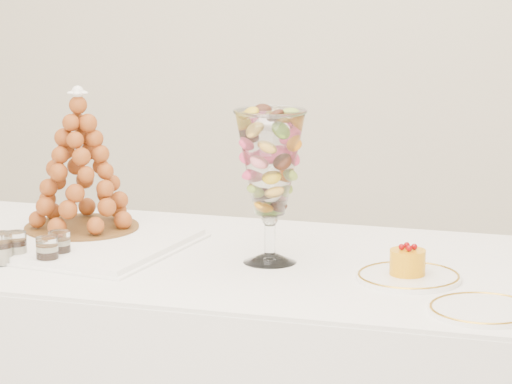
# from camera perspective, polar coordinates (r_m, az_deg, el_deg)

# --- Properties ---
(lace_tray) EXTENTS (0.67, 0.55, 0.02)m
(lace_tray) POSITION_cam_1_polar(r_m,az_deg,el_deg) (3.15, -9.16, -2.26)
(lace_tray) COLOR white
(lace_tray) RESTS_ON buffet_table
(macaron_vase) EXTENTS (0.17, 0.17, 0.37)m
(macaron_vase) POSITION_cam_1_polar(r_m,az_deg,el_deg) (2.89, 0.67, 1.29)
(macaron_vase) COLOR white
(macaron_vase) RESTS_ON buffet_table
(cake_plate) EXTENTS (0.24, 0.24, 0.01)m
(cake_plate) POSITION_cam_1_polar(r_m,az_deg,el_deg) (2.81, 7.19, -4.00)
(cake_plate) COLOR white
(cake_plate) RESTS_ON buffet_table
(spare_plate) EXTENTS (0.23, 0.23, 0.01)m
(spare_plate) POSITION_cam_1_polar(r_m,az_deg,el_deg) (2.60, 10.64, -5.48)
(spare_plate) COLOR white
(spare_plate) RESTS_ON buffet_table
(verrine_b) EXTENTS (0.06, 0.06, 0.07)m
(verrine_b) POSITION_cam_1_polar(r_m,az_deg,el_deg) (3.00, -11.24, -2.52)
(verrine_b) COLOR white
(verrine_b) RESTS_ON buffet_table
(verrine_c) EXTENTS (0.06, 0.06, 0.07)m
(verrine_c) POSITION_cam_1_polar(r_m,az_deg,el_deg) (2.99, -9.22, -2.51)
(verrine_c) COLOR white
(verrine_c) RESTS_ON buffet_table
(verrine_d) EXTENTS (0.07, 0.07, 0.08)m
(verrine_d) POSITION_cam_1_polar(r_m,az_deg,el_deg) (2.98, -11.93, -2.62)
(verrine_d) COLOR white
(verrine_d) RESTS_ON buffet_table
(verrine_e) EXTENTS (0.06, 0.06, 0.07)m
(verrine_e) POSITION_cam_1_polar(r_m,az_deg,el_deg) (2.93, -9.80, -2.80)
(verrine_e) COLOR white
(verrine_e) RESTS_ON buffet_table
(croquembouche) EXTENTS (0.30, 0.30, 0.38)m
(croquembouche) POSITION_cam_1_polar(r_m,az_deg,el_deg) (3.19, -8.30, 1.50)
(croquembouche) COLOR brown
(croquembouche) RESTS_ON lace_tray
(mousse_cake) EXTENTS (0.08, 0.08, 0.07)m
(mousse_cake) POSITION_cam_1_polar(r_m,az_deg,el_deg) (2.81, 7.15, -3.27)
(mousse_cake) COLOR orange
(mousse_cake) RESTS_ON cake_plate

